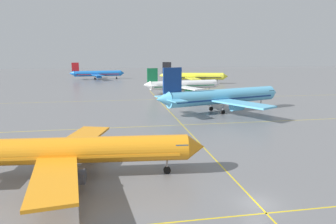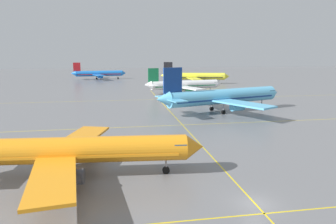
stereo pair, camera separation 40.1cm
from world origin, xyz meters
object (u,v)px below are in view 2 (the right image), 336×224
(airliner_third_row, at_px, (184,85))
(airliner_far_left_stand, at_px, (194,76))
(airliner_second_row, at_px, (222,97))
(airliner_front_gate, at_px, (73,150))
(airliner_far_right_stand, at_px, (99,74))

(airliner_third_row, distance_m, airliner_far_left_stand, 39.89)
(airliner_second_row, bearing_deg, airliner_front_gate, -130.97)
(airliner_second_row, bearing_deg, airliner_far_left_stand, 81.17)
(airliner_third_row, distance_m, airliner_far_right_stand, 81.77)
(airliner_third_row, height_order, airliner_far_left_stand, airliner_far_left_stand)
(airliner_front_gate, distance_m, airliner_third_row, 84.09)
(airliner_far_left_stand, bearing_deg, airliner_far_right_stand, 144.72)
(airliner_second_row, bearing_deg, airliner_third_row, 92.99)
(airliner_second_row, height_order, airliner_third_row, airliner_second_row)
(airliner_far_right_stand, bearing_deg, airliner_far_left_stand, -35.28)
(airliner_far_left_stand, xyz_separation_m, airliner_far_right_stand, (-50.49, 35.72, -0.33))
(airliner_front_gate, bearing_deg, airliner_far_right_stand, 91.83)
(airliner_far_right_stand, bearing_deg, airliner_front_gate, -88.17)
(airliner_front_gate, distance_m, airliner_far_right_stand, 151.06)
(airliner_second_row, height_order, airliner_far_left_stand, airliner_second_row)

